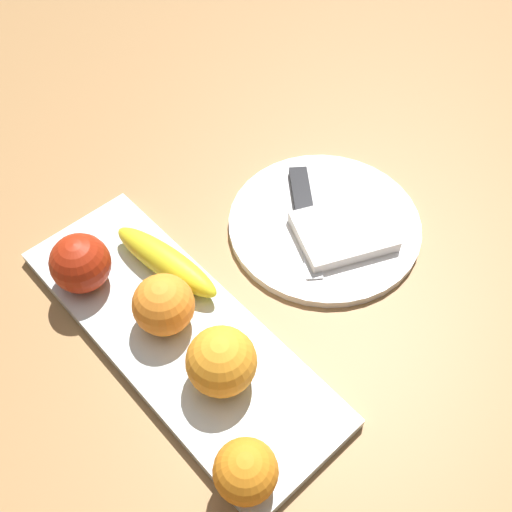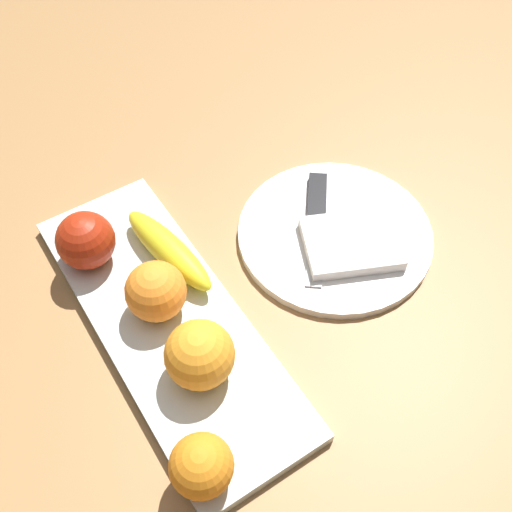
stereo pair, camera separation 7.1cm
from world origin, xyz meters
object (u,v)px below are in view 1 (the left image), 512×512
Objects in this scene: dinner_plate at (324,225)px; folded_napkin at (343,232)px; knife at (303,203)px; banana at (166,261)px; orange_near_apple at (246,471)px; orange_near_banana at (166,307)px; apple at (80,263)px; fruit_tray at (178,333)px; orange_center at (221,362)px.

dinner_plate is 0.03m from folded_napkin.
knife is at bearing -179.00° from folded_napkin.
banana is 2.53× the size of orange_near_apple.
knife is (-0.07, -0.00, -0.00)m from folded_napkin.
dinner_plate is at bearing 60.51° from banana.
folded_napkin is 0.07m from knife.
apple is at bearing -162.21° from orange_near_banana.
knife is at bearing 126.29° from orange_near_apple.
fruit_tray is 6.92× the size of orange_near_apple.
folded_napkin is 0.74× the size of knife.
knife is (-0.04, -0.00, 0.01)m from dinner_plate.
dinner_plate is 0.04m from knife.
orange_near_apple is 0.20m from orange_near_banana.
fruit_tray is at bearing -97.36° from folded_napkin.
orange_near_apple is at bearing -15.66° from knife.
orange_center is at bearing -25.65° from knife.
orange_center reaches higher than knife.
apple is at bearing -114.25° from dinner_plate.
apple reaches higher than knife.
banana is 2.11× the size of orange_center.
fruit_tray is 0.19m from orange_near_apple.
orange_near_banana is at bearing 164.29° from orange_near_apple.
orange_center is (-0.10, 0.05, 0.01)m from orange_near_apple.
orange_near_apple is 0.54× the size of folded_napkin.
fruit_tray is 0.09m from banana.
orange_near_banana is 0.28× the size of dinner_plate.
orange_center is at bearing -24.93° from banana.
orange_near_banana is at bearing 17.79° from apple.
apple is at bearing 176.79° from orange_near_apple.
orange_center reaches higher than folded_napkin.
orange_near_banana is (0.06, -0.04, 0.02)m from banana.
fruit_tray is at bearing -39.40° from banana.
fruit_tray is at bearing 16.79° from apple.
dinner_plate is (0.00, 0.24, -0.00)m from fruit_tray.
fruit_tray is 0.09m from orange_center.
orange_near_banana reaches higher than dinner_plate.
folded_napkin reaches higher than knife.
orange_near_banana reaches higher than banana.
apple is 0.30m from orange_near_apple.
orange_near_apple is at bearing -15.71° from orange_near_banana.
fruit_tray is 3.71× the size of folded_napkin.
banana is at bearing 158.80° from orange_near_apple.
orange_near_apple is at bearing -30.54° from banana.
apple is at bearing -69.29° from knife.
banana is 0.21m from dinner_plate.
apple and orange_near_banana have the same top height.
banana is at bearing 56.68° from apple.
dinner_plate is (0.07, 0.20, -0.03)m from banana.
dinner_plate is (-0.18, 0.30, -0.04)m from orange_near_apple.
orange_near_apple is (0.18, -0.05, 0.04)m from fruit_tray.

